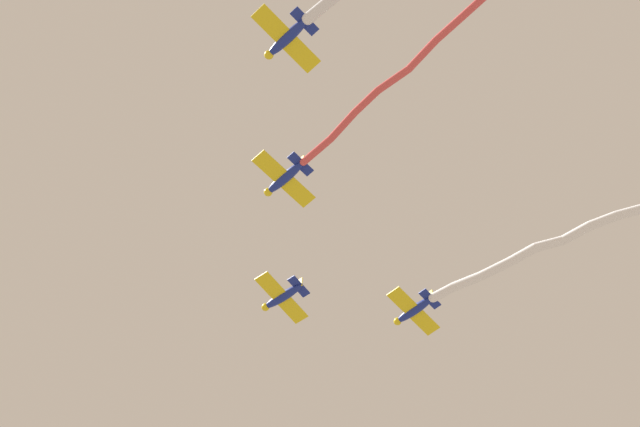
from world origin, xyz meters
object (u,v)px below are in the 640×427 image
at_px(airplane_slot, 287,38).
at_px(airplane_right_wing, 414,310).
at_px(airplane_lead, 282,297).
at_px(airplane_left_wing, 284,178).

bearing_deg(airplane_slot, airplane_right_wing, -69.80).
relative_size(airplane_lead, airplane_right_wing, 0.99).
bearing_deg(airplane_left_wing, airplane_slot, 135.61).
bearing_deg(airplane_right_wing, airplane_lead, 49.44).
xyz_separation_m(airplane_left_wing, airplane_right_wing, (-17.10, -5.11, 0.30)).
relative_size(airplane_right_wing, airplane_slot, 1.00).
height_order(airplane_left_wing, airplane_right_wing, airplane_right_wing).
distance_m(airplane_lead, airplane_left_wing, 12.00).
height_order(airplane_lead, airplane_left_wing, same).
distance_m(airplane_lead, airplane_right_wing, 12.02).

